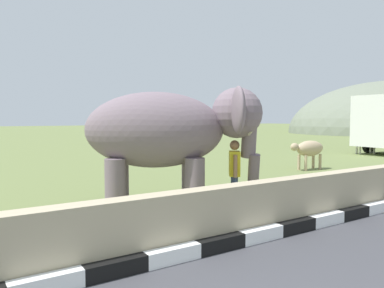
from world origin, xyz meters
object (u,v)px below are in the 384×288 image
elephant (171,132)px  person_handler (234,171)px  cow_far (366,140)px  cow_near (309,149)px

elephant → person_handler: 1.76m
cow_far → cow_near: bearing=-162.3°
cow_near → cow_far: (8.57, 2.73, 0.00)m
person_handler → cow_far: 16.93m
elephant → cow_near: size_ratio=2.11×
person_handler → cow_near: (7.11, 3.66, -0.06)m
elephant → cow_far: elephant is taller
person_handler → cow_near: size_ratio=0.88×
person_handler → cow_near: 7.99m
elephant → cow_far: bearing=18.8°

